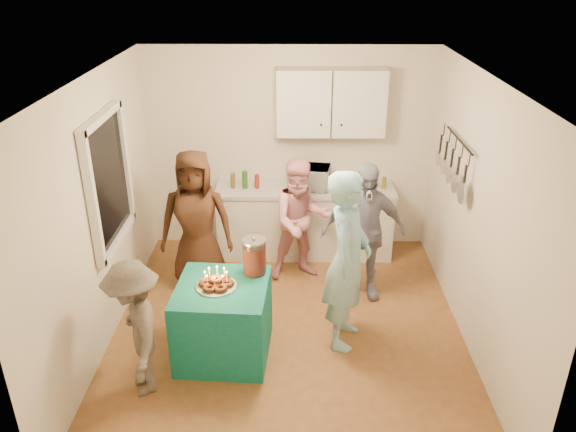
{
  "coord_description": "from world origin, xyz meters",
  "views": [
    {
      "loc": [
        0.05,
        -4.8,
        3.58
      ],
      "look_at": [
        0.0,
        0.35,
        1.15
      ],
      "focal_mm": 35.0,
      "sensor_mm": 36.0,
      "label": 1
    }
  ],
  "objects_px": {
    "woman_back_center": "(301,220)",
    "woman_back_right": "(363,232)",
    "man_birthday": "(347,261)",
    "counter": "(305,222)",
    "party_table": "(223,320)",
    "child_near_left": "(136,329)",
    "punch_jar": "(254,257)",
    "woman_back_left": "(196,222)",
    "microwave": "(309,177)"
  },
  "relations": [
    {
      "from": "woman_back_right",
      "to": "child_near_left",
      "type": "distance_m",
      "value": 2.63
    },
    {
      "from": "punch_jar",
      "to": "woman_back_center",
      "type": "height_order",
      "value": "woman_back_center"
    },
    {
      "from": "woman_back_right",
      "to": "child_near_left",
      "type": "xyz_separation_m",
      "value": [
        -2.11,
        -1.56,
        -0.15
      ]
    },
    {
      "from": "microwave",
      "to": "party_table",
      "type": "distance_m",
      "value": 2.34
    },
    {
      "from": "microwave",
      "to": "woman_back_center",
      "type": "distance_m",
      "value": 0.69
    },
    {
      "from": "party_table",
      "to": "woman_back_center",
      "type": "bearing_deg",
      "value": 62.54
    },
    {
      "from": "party_table",
      "to": "woman_back_left",
      "type": "bearing_deg",
      "value": 109.14
    },
    {
      "from": "punch_jar",
      "to": "woman_back_left",
      "type": "xyz_separation_m",
      "value": [
        -0.72,
        0.96,
        -0.09
      ]
    },
    {
      "from": "woman_back_right",
      "to": "party_table",
      "type": "bearing_deg",
      "value": -149.82
    },
    {
      "from": "microwave",
      "to": "child_near_left",
      "type": "xyz_separation_m",
      "value": [
        -1.54,
        -2.57,
        -0.4
      ]
    },
    {
      "from": "counter",
      "to": "punch_jar",
      "type": "xyz_separation_m",
      "value": [
        -0.52,
        -1.81,
        0.5
      ]
    },
    {
      "from": "party_table",
      "to": "microwave",
      "type": "bearing_deg",
      "value": 67.58
    },
    {
      "from": "microwave",
      "to": "woman_back_left",
      "type": "height_order",
      "value": "woman_back_left"
    },
    {
      "from": "punch_jar",
      "to": "woman_back_left",
      "type": "bearing_deg",
      "value": 126.77
    },
    {
      "from": "woman_back_center",
      "to": "child_near_left",
      "type": "bearing_deg",
      "value": -139.15
    },
    {
      "from": "woman_back_left",
      "to": "woman_back_center",
      "type": "distance_m",
      "value": 1.21
    },
    {
      "from": "man_birthday",
      "to": "woman_back_center",
      "type": "xyz_separation_m",
      "value": [
        -0.43,
        1.23,
        -0.17
      ]
    },
    {
      "from": "counter",
      "to": "party_table",
      "type": "bearing_deg",
      "value": -111.41
    },
    {
      "from": "party_table",
      "to": "woman_back_left",
      "type": "distance_m",
      "value": 1.37
    },
    {
      "from": "punch_jar",
      "to": "woman_back_center",
      "type": "distance_m",
      "value": 1.3
    },
    {
      "from": "woman_back_center",
      "to": "woman_back_right",
      "type": "relative_size",
      "value": 0.93
    },
    {
      "from": "punch_jar",
      "to": "woman_back_right",
      "type": "bearing_deg",
      "value": 35.25
    },
    {
      "from": "woman_back_left",
      "to": "woman_back_right",
      "type": "xyz_separation_m",
      "value": [
        1.85,
        -0.16,
        -0.04
      ]
    },
    {
      "from": "man_birthday",
      "to": "woman_back_left",
      "type": "distance_m",
      "value": 1.89
    },
    {
      "from": "man_birthday",
      "to": "woman_back_right",
      "type": "distance_m",
      "value": 0.87
    },
    {
      "from": "counter",
      "to": "punch_jar",
      "type": "bearing_deg",
      "value": -105.91
    },
    {
      "from": "punch_jar",
      "to": "child_near_left",
      "type": "bearing_deg",
      "value": -142.16
    },
    {
      "from": "counter",
      "to": "party_table",
      "type": "relative_size",
      "value": 2.59
    },
    {
      "from": "child_near_left",
      "to": "punch_jar",
      "type": "bearing_deg",
      "value": 106.68
    },
    {
      "from": "counter",
      "to": "party_table",
      "type": "distance_m",
      "value": 2.22
    },
    {
      "from": "man_birthday",
      "to": "child_near_left",
      "type": "distance_m",
      "value": 2.03
    },
    {
      "from": "child_near_left",
      "to": "microwave",
      "type": "bearing_deg",
      "value": 127.99
    },
    {
      "from": "woman_back_right",
      "to": "woman_back_center",
      "type": "bearing_deg",
      "value": 143.01
    },
    {
      "from": "woman_back_center",
      "to": "man_birthday",
      "type": "bearing_deg",
      "value": -83.65
    },
    {
      "from": "microwave",
      "to": "punch_jar",
      "type": "bearing_deg",
      "value": -97.83
    },
    {
      "from": "microwave",
      "to": "punch_jar",
      "type": "height_order",
      "value": "microwave"
    },
    {
      "from": "child_near_left",
      "to": "man_birthday",
      "type": "bearing_deg",
      "value": 90.33
    },
    {
      "from": "counter",
      "to": "woman_back_center",
      "type": "distance_m",
      "value": 0.69
    },
    {
      "from": "woman_back_center",
      "to": "woman_back_right",
      "type": "bearing_deg",
      "value": -43.49
    },
    {
      "from": "woman_back_left",
      "to": "woman_back_right",
      "type": "distance_m",
      "value": 1.86
    },
    {
      "from": "party_table",
      "to": "punch_jar",
      "type": "xyz_separation_m",
      "value": [
        0.3,
        0.26,
        0.55
      ]
    },
    {
      "from": "man_birthday",
      "to": "child_near_left",
      "type": "xyz_separation_m",
      "value": [
        -1.87,
        -0.74,
        -0.27
      ]
    },
    {
      "from": "microwave",
      "to": "woman_back_right",
      "type": "relative_size",
      "value": 0.32
    },
    {
      "from": "party_table",
      "to": "man_birthday",
      "type": "distance_m",
      "value": 1.32
    },
    {
      "from": "man_birthday",
      "to": "woman_back_center",
      "type": "distance_m",
      "value": 1.31
    },
    {
      "from": "counter",
      "to": "woman_back_right",
      "type": "distance_m",
      "value": 1.24
    },
    {
      "from": "woman_back_left",
      "to": "child_near_left",
      "type": "relative_size",
      "value": 1.3
    },
    {
      "from": "child_near_left",
      "to": "woman_back_center",
      "type": "bearing_deg",
      "value": 122.53
    },
    {
      "from": "microwave",
      "to": "punch_jar",
      "type": "relative_size",
      "value": 1.49
    },
    {
      "from": "child_near_left",
      "to": "party_table",
      "type": "bearing_deg",
      "value": 105.2
    }
  ]
}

